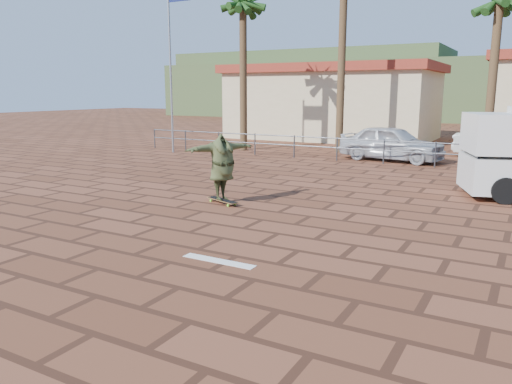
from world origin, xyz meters
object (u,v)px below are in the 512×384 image
(skateboarder, at_px, (222,167))
(car_silver, at_px, (392,143))
(longboard, at_px, (223,200))
(car_white, at_px, (503,142))

(skateboarder, bearing_deg, car_silver, 12.23)
(longboard, relative_size, car_silver, 0.25)
(skateboarder, relative_size, car_silver, 0.49)
(longboard, xyz_separation_m, car_white, (5.82, 13.85, 0.60))
(car_silver, bearing_deg, skateboarder, 178.99)
(longboard, relative_size, skateboarder, 0.52)
(car_white, bearing_deg, longboard, 154.74)
(longboard, bearing_deg, car_silver, 100.95)
(car_silver, xyz_separation_m, car_white, (4.10, 3.32, -0.06))
(longboard, xyz_separation_m, skateboarder, (0.00, -0.00, 0.89))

